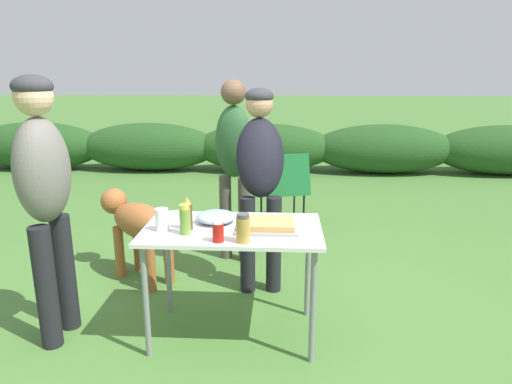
{
  "coord_description": "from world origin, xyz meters",
  "views": [
    {
      "loc": [
        0.3,
        -2.66,
        1.68
      ],
      "look_at": [
        0.13,
        0.3,
        0.89
      ],
      "focal_mm": 32.0,
      "sensor_mm": 36.0,
      "label": 1
    }
  ],
  "objects_px": {
    "plate_stack": "(178,216)",
    "ketchup_bottle": "(218,230)",
    "mixing_bowl": "(216,217)",
    "relish_jar": "(185,220)",
    "food_tray": "(267,225)",
    "beer_bottle": "(187,214)",
    "paper_cup_stack": "(162,220)",
    "standing_person_in_red_jacket": "(234,154)",
    "dog": "(137,223)",
    "standing_person_with_beanie": "(260,168)",
    "standing_person_in_dark_puffer": "(44,185)",
    "spice_jar": "(243,228)",
    "folding_table": "(233,239)",
    "camp_chair_green_behind_table": "(285,185)"
  },
  "relations": [
    {
      "from": "folding_table",
      "to": "relish_jar",
      "type": "xyz_separation_m",
      "value": [
        -0.27,
        -0.13,
        0.17
      ]
    },
    {
      "from": "spice_jar",
      "to": "relish_jar",
      "type": "bearing_deg",
      "value": 162.31
    },
    {
      "from": "folding_table",
      "to": "mixing_bowl",
      "type": "bearing_deg",
      "value": 139.52
    },
    {
      "from": "standing_person_in_dark_puffer",
      "to": "food_tray",
      "type": "bearing_deg",
      "value": -82.72
    },
    {
      "from": "plate_stack",
      "to": "standing_person_in_red_jacket",
      "type": "xyz_separation_m",
      "value": [
        0.27,
        1.06,
        0.23
      ]
    },
    {
      "from": "food_tray",
      "to": "ketchup_bottle",
      "type": "xyz_separation_m",
      "value": [
        -0.27,
        -0.23,
        0.04
      ]
    },
    {
      "from": "beer_bottle",
      "to": "standing_person_with_beanie",
      "type": "distance_m",
      "value": 0.89
    },
    {
      "from": "ketchup_bottle",
      "to": "plate_stack",
      "type": "bearing_deg",
      "value": 127.62
    },
    {
      "from": "ketchup_bottle",
      "to": "camp_chair_green_behind_table",
      "type": "distance_m",
      "value": 2.51
    },
    {
      "from": "folding_table",
      "to": "paper_cup_stack",
      "type": "bearing_deg",
      "value": -168.79
    },
    {
      "from": "paper_cup_stack",
      "to": "standing_person_with_beanie",
      "type": "xyz_separation_m",
      "value": [
        0.55,
        0.82,
        0.16
      ]
    },
    {
      "from": "plate_stack",
      "to": "standing_person_with_beanie",
      "type": "distance_m",
      "value": 0.79
    },
    {
      "from": "standing_person_in_red_jacket",
      "to": "standing_person_in_dark_puffer",
      "type": "xyz_separation_m",
      "value": [
        -1.01,
        -1.33,
        0.04
      ]
    },
    {
      "from": "plate_stack",
      "to": "standing_person_with_beanie",
      "type": "height_order",
      "value": "standing_person_with_beanie"
    },
    {
      "from": "plate_stack",
      "to": "standing_person_in_dark_puffer",
      "type": "bearing_deg",
      "value": -160.13
    },
    {
      "from": "plate_stack",
      "to": "paper_cup_stack",
      "type": "bearing_deg",
      "value": -97.61
    },
    {
      "from": "standing_person_with_beanie",
      "to": "camp_chair_green_behind_table",
      "type": "bearing_deg",
      "value": 76.32
    },
    {
      "from": "standing_person_in_red_jacket",
      "to": "ketchup_bottle",
      "type": "bearing_deg",
      "value": -68.31
    },
    {
      "from": "plate_stack",
      "to": "standing_person_in_dark_puffer",
      "type": "distance_m",
      "value": 0.83
    },
    {
      "from": "standing_person_with_beanie",
      "to": "mixing_bowl",
      "type": "bearing_deg",
      "value": -117.64
    },
    {
      "from": "standing_person_in_red_jacket",
      "to": "camp_chair_green_behind_table",
      "type": "xyz_separation_m",
      "value": [
        0.45,
        0.97,
        -0.51
      ]
    },
    {
      "from": "plate_stack",
      "to": "ketchup_bottle",
      "type": "height_order",
      "value": "ketchup_bottle"
    },
    {
      "from": "dog",
      "to": "standing_person_in_dark_puffer",
      "type": "bearing_deg",
      "value": -159.06
    },
    {
      "from": "ketchup_bottle",
      "to": "standing_person_in_red_jacket",
      "type": "xyz_separation_m",
      "value": [
        -0.06,
        1.49,
        0.17
      ]
    },
    {
      "from": "standing_person_in_red_jacket",
      "to": "dog",
      "type": "relative_size",
      "value": 1.88
    },
    {
      "from": "mixing_bowl",
      "to": "paper_cup_stack",
      "type": "bearing_deg",
      "value": -148.8
    },
    {
      "from": "folding_table",
      "to": "relish_jar",
      "type": "relative_size",
      "value": 6.0
    },
    {
      "from": "ketchup_bottle",
      "to": "standing_person_in_red_jacket",
      "type": "distance_m",
      "value": 1.5
    },
    {
      "from": "food_tray",
      "to": "folding_table",
      "type": "bearing_deg",
      "value": 175.2
    },
    {
      "from": "plate_stack",
      "to": "spice_jar",
      "type": "height_order",
      "value": "spice_jar"
    },
    {
      "from": "camp_chair_green_behind_table",
      "to": "standing_person_with_beanie",
      "type": "bearing_deg",
      "value": -111.38
    },
    {
      "from": "ketchup_bottle",
      "to": "standing_person_in_dark_puffer",
      "type": "height_order",
      "value": "standing_person_in_dark_puffer"
    },
    {
      "from": "relish_jar",
      "to": "ketchup_bottle",
      "type": "bearing_deg",
      "value": -27.81
    },
    {
      "from": "food_tray",
      "to": "camp_chair_green_behind_table",
      "type": "xyz_separation_m",
      "value": [
        0.12,
        2.23,
        -0.3
      ]
    },
    {
      "from": "paper_cup_stack",
      "to": "dog",
      "type": "relative_size",
      "value": 0.16
    },
    {
      "from": "food_tray",
      "to": "beer_bottle",
      "type": "distance_m",
      "value": 0.49
    },
    {
      "from": "folding_table",
      "to": "mixing_bowl",
      "type": "xyz_separation_m",
      "value": [
        -0.12,
        0.1,
        0.11
      ]
    },
    {
      "from": "folding_table",
      "to": "relish_jar",
      "type": "distance_m",
      "value": 0.34
    },
    {
      "from": "paper_cup_stack",
      "to": "standing_person_with_beanie",
      "type": "relative_size",
      "value": 0.09
    },
    {
      "from": "mixing_bowl",
      "to": "relish_jar",
      "type": "bearing_deg",
      "value": -122.9
    },
    {
      "from": "beer_bottle",
      "to": "dog",
      "type": "xyz_separation_m",
      "value": [
        -0.6,
        0.85,
        -0.35
      ]
    },
    {
      "from": "food_tray",
      "to": "ketchup_bottle",
      "type": "distance_m",
      "value": 0.35
    },
    {
      "from": "folding_table",
      "to": "standing_person_in_dark_puffer",
      "type": "distance_m",
      "value": 1.18
    },
    {
      "from": "food_tray",
      "to": "camp_chair_green_behind_table",
      "type": "bearing_deg",
      "value": 86.96
    },
    {
      "from": "food_tray",
      "to": "standing_person_in_red_jacket",
      "type": "relative_size",
      "value": 0.23
    },
    {
      "from": "mixing_bowl",
      "to": "beer_bottle",
      "type": "distance_m",
      "value": 0.22
    },
    {
      "from": "plate_stack",
      "to": "beer_bottle",
      "type": "height_order",
      "value": "beer_bottle"
    },
    {
      "from": "camp_chair_green_behind_table",
      "to": "plate_stack",
      "type": "bearing_deg",
      "value": -123.16
    },
    {
      "from": "standing_person_with_beanie",
      "to": "plate_stack",
      "type": "bearing_deg",
      "value": -139.18
    },
    {
      "from": "standing_person_with_beanie",
      "to": "ketchup_bottle",
      "type": "bearing_deg",
      "value": -107.02
    }
  ]
}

